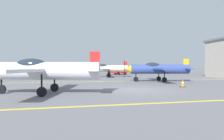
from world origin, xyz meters
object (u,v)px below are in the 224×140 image
object	(u,v)px
airplane_near	(41,70)
car_sedan	(117,71)
airplane_far	(106,68)
airplane_mid	(157,69)
traffic_cone_front	(183,83)

from	to	relation	value
airplane_near	car_sedan	xyz separation A→B (m)	(10.74, 26.03, -0.53)
airplane_near	airplane_far	size ratio (longest dim) A/B	0.99
airplane_mid	airplane_far	bearing A→B (deg)	110.31
airplane_mid	traffic_cone_front	bearing A→B (deg)	-94.98
airplane_near	traffic_cone_front	distance (m)	10.43
traffic_cone_front	car_sedan	bearing A→B (deg)	88.81
airplane_near	airplane_mid	distance (m)	12.87
airplane_near	airplane_mid	size ratio (longest dim) A/B	1.00
airplane_far	car_sedan	bearing A→B (deg)	65.86
airplane_near	airplane_far	xyz separation A→B (m)	(6.89, 17.45, 0.00)
airplane_far	airplane_near	bearing A→B (deg)	-111.56
car_sedan	traffic_cone_front	xyz separation A→B (m)	(-0.50, -24.36, -0.56)
airplane_mid	car_sedan	world-z (taller)	airplane_mid
car_sedan	airplane_mid	bearing A→B (deg)	-90.09
airplane_mid	traffic_cone_front	size ratio (longest dim) A/B	13.86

